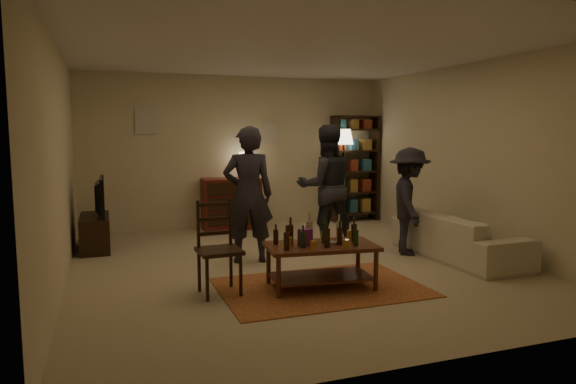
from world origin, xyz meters
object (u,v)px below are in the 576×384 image
dresser (232,202)px  person_right (326,187)px  dining_chair (218,244)px  coffee_table (320,250)px  tv_stand (95,224)px  sofa (458,236)px  floor_lamp (344,143)px  person_left (248,195)px  person_by_sofa (409,201)px  bookshelf (354,167)px

dresser → person_right: (0.98, -1.88, 0.43)m
dining_chair → dresser: bearing=71.1°
coffee_table → tv_stand: size_ratio=1.19×
tv_stand → sofa: size_ratio=0.51×
floor_lamp → person_right: bearing=-122.6°
dining_chair → person_left: 1.39m
person_left → person_by_sofa: person_left is taller
person_right → sofa: bearing=145.5°
dining_chair → tv_stand: (-1.26, 2.60, -0.15)m
sofa → person_left: 2.89m
person_right → person_by_sofa: person_right is taller
bookshelf → person_right: bookshelf is taller
dresser → bookshelf: bookshelf is taller
coffee_table → person_left: (-0.43, 1.38, 0.47)m
sofa → person_right: 1.97m
sofa → tv_stand: bearing=64.7°
dining_chair → person_by_sofa: 3.01m
dining_chair → bookshelf: bearing=43.1°
person_left → person_right: bearing=-150.4°
dining_chair → person_by_sofa: (2.89, 0.84, 0.22)m
person_right → person_by_sofa: 1.22m
floor_lamp → person_by_sofa: size_ratio=1.18×
coffee_table → bookshelf: size_ratio=0.62×
floor_lamp → sofa: 3.28m
dresser → floor_lamp: 2.37m
tv_stand → sofa: tv_stand is taller
coffee_table → person_by_sofa: (1.80, 1.05, 0.32)m
tv_stand → person_by_sofa: 4.52m
floor_lamp → person_left: (-2.48, -2.29, -0.60)m
bookshelf → floor_lamp: 0.57m
dining_chair → tv_stand: size_ratio=0.95×
bookshelf → dining_chair: bearing=-133.8°
coffee_table → tv_stand: 3.67m
dresser → sofa: (2.39, -3.11, -0.17)m
coffee_table → floor_lamp: 4.33m
tv_stand → dining_chair: bearing=-64.2°
coffee_table → dining_chair: size_ratio=1.24×
dresser → person_right: person_right is taller
bookshelf → person_by_sofa: size_ratio=1.35×
coffee_table → dining_chair: bearing=169.0°
tv_stand → person_left: person_left is taller
person_right → tv_stand: bearing=-10.0°
tv_stand → person_by_sofa: bearing=-23.1°
floor_lamp → bookshelf: bearing=23.7°
dresser → coffee_table: bearing=-88.5°
dresser → person_left: person_left is taller
person_left → floor_lamp: bearing=-127.3°
person_by_sofa → dining_chair: bearing=130.8°
dresser → sofa: bearing=-52.5°
bookshelf → sofa: bearing=-90.8°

